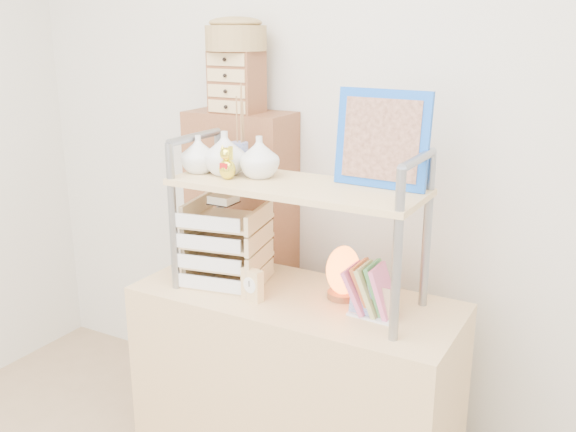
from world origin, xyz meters
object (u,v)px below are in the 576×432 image
Objects in this scene: desk at (295,386)px; cabinet at (243,262)px; letter_tray at (226,248)px; salt_lamp at (343,272)px.

cabinet is (-0.47, 0.37, 0.30)m from desk.
cabinet reaches higher than letter_tray.
cabinet reaches higher than salt_lamp.
letter_tray is 0.46m from salt_lamp.
letter_tray is (-0.30, -0.01, 0.51)m from desk.
desk is at bearing -157.12° from salt_lamp.
letter_tray reaches higher than desk.
salt_lamp is (0.63, -0.30, 0.18)m from cabinet.
cabinet is 3.89× the size of letter_tray.
desk is 0.51m from salt_lamp.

